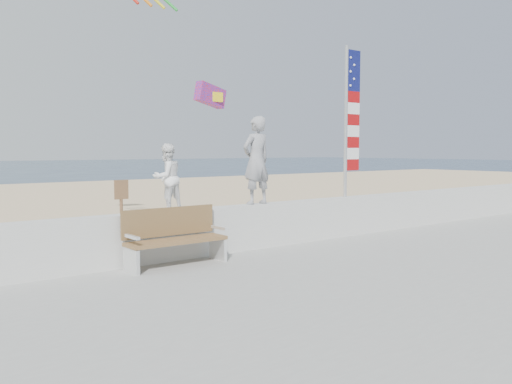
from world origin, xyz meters
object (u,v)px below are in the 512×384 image
at_px(bench, 174,236).
at_px(flag, 350,115).
at_px(adult, 256,160).
at_px(child, 167,178).

relative_size(bench, flag, 0.51).
bearing_deg(adult, child, -2.70).
bearing_deg(bench, flag, 5.25).
distance_m(bench, flag, 5.47).
bearing_deg(flag, child, 180.00).
bearing_deg(bench, adult, 11.79).
relative_size(child, flag, 0.35).
xyz_separation_m(adult, bench, (-2.18, -0.45, -1.29)).
distance_m(adult, flag, 2.95).
height_order(adult, flag, flag).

